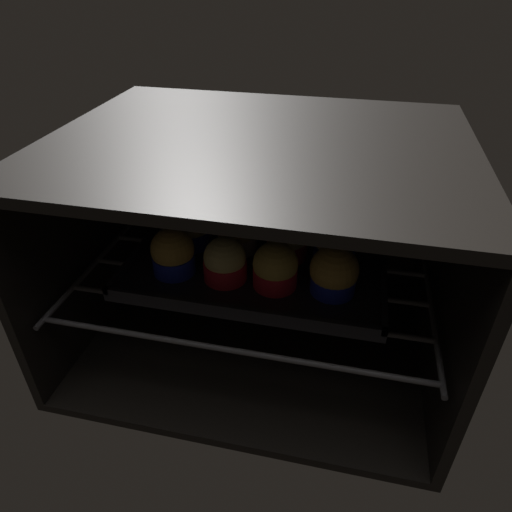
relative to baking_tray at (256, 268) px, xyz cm
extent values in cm
cube|color=black|center=(0.00, 1.65, -15.44)|extent=(59.00, 47.00, 1.50)
cube|color=black|center=(0.00, 1.65, 20.06)|extent=(59.00, 47.00, 1.50)
cube|color=black|center=(0.00, 24.40, 2.31)|extent=(59.00, 1.50, 34.00)
cube|color=black|center=(-28.75, 1.65, 2.31)|extent=(1.50, 47.00, 34.00)
cube|color=black|center=(28.75, 1.65, 2.31)|extent=(1.50, 47.00, 34.00)
cylinder|color=#4C494C|center=(0.00, -17.35, -1.09)|extent=(54.00, 0.80, 0.80)
cylinder|color=#4C494C|center=(0.00, -9.75, -1.09)|extent=(54.00, 0.80, 0.80)
cylinder|color=#4C494C|center=(0.00, -2.15, -1.09)|extent=(54.00, 0.80, 0.80)
cylinder|color=#4C494C|center=(0.00, 5.45, -1.09)|extent=(54.00, 0.80, 0.80)
cylinder|color=#4C494C|center=(0.00, 13.05, -1.09)|extent=(54.00, 0.80, 0.80)
cylinder|color=#4C494C|center=(0.00, 20.65, -1.09)|extent=(54.00, 0.80, 0.80)
cylinder|color=#4C494C|center=(-27.00, 1.65, -1.09)|extent=(0.80, 42.00, 0.80)
cylinder|color=#4C494C|center=(27.00, 1.65, -1.09)|extent=(0.80, 42.00, 0.80)
cube|color=black|center=(0.00, 0.00, -0.09)|extent=(40.57, 24.27, 1.20)
cube|color=black|center=(0.00, -11.73, 1.01)|extent=(40.57, 0.80, 1.00)
cube|color=black|center=(0.00, 11.73, 1.01)|extent=(40.57, 0.80, 1.00)
cube|color=black|center=(-19.89, 0.00, 1.01)|extent=(0.80, 24.27, 1.00)
cube|color=black|center=(19.89, 0.00, 1.01)|extent=(0.80, 24.27, 1.00)
cylinder|color=#1928B7|center=(-12.12, -4.23, 2.03)|extent=(6.63, 6.63, 3.04)
sphere|color=gold|center=(-12.12, -4.23, 4.64)|extent=(6.69, 6.69, 6.69)
sphere|color=#28702D|center=(-11.61, -3.34, 6.48)|extent=(1.79, 1.79, 1.79)
cylinder|color=red|center=(-3.84, -4.24, 2.03)|extent=(6.63, 6.63, 3.04)
sphere|color=#E0CC7A|center=(-3.84, -4.24, 4.32)|extent=(6.41, 6.41, 6.41)
cylinder|color=red|center=(3.87, -4.28, 2.03)|extent=(6.63, 6.63, 3.04)
sphere|color=gold|center=(3.87, -4.28, 4.36)|extent=(6.70, 6.70, 6.70)
sphere|color=#1E6023|center=(4.24, -4.22, 6.35)|extent=(1.77, 1.77, 1.77)
cylinder|color=#1928B7|center=(12.41, -3.86, 2.03)|extent=(6.63, 6.63, 3.04)
sphere|color=gold|center=(12.41, -3.86, 4.39)|extent=(7.12, 7.12, 7.12)
sphere|color=#1E6023|center=(12.05, -4.28, 6.65)|extent=(1.96, 1.96, 1.96)
cylinder|color=#1928B7|center=(-12.06, 3.88, 2.03)|extent=(6.63, 6.63, 3.04)
sphere|color=#E0CC7A|center=(-12.06, 3.88, 4.11)|extent=(6.51, 6.51, 6.51)
sphere|color=#1E6023|center=(-11.76, 3.93, 6.66)|extent=(2.39, 2.39, 2.39)
cylinder|color=silver|center=(-4.12, 4.32, 2.03)|extent=(6.63, 6.63, 3.04)
sphere|color=#DBBC60|center=(-4.12, 4.32, 4.28)|extent=(6.81, 6.81, 6.81)
sphere|color=#1E6023|center=(-5.34, 4.81, 7.02)|extent=(2.38, 2.38, 2.38)
cylinder|color=red|center=(4.33, 3.79, 2.03)|extent=(6.63, 6.63, 3.04)
sphere|color=#E0CC7A|center=(4.33, 3.79, 4.74)|extent=(6.82, 6.82, 6.82)
sphere|color=#19511E|center=(4.08, 3.69, 7.63)|extent=(1.96, 1.96, 1.96)
cylinder|color=#1928B7|center=(11.93, 3.71, 2.03)|extent=(6.63, 6.63, 3.04)
sphere|color=#E0CC7A|center=(11.93, 3.71, 4.81)|extent=(6.37, 6.37, 6.37)
sphere|color=#1E6023|center=(11.67, 4.79, 6.76)|extent=(2.08, 2.08, 2.08)
camera|label=1|loc=(13.02, -58.12, 42.45)|focal=31.91mm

